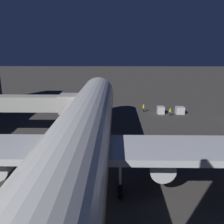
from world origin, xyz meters
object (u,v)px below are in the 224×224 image
at_px(jet_bridge, 21,103).
at_px(baggage_container_near_belt, 180,110).
at_px(traffic_cone_nose_port, 109,114).
at_px(baggage_container_mid_row, 161,110).
at_px(ground_crew_by_belt_loader, 170,112).
at_px(traffic_cone_nose_starboard, 90,114).
at_px(airliner_at_gate, 80,138).
at_px(ground_crew_near_nose_gear, 144,108).

distance_m(jet_bridge, baggage_container_near_belt, 34.37).
height_order(baggage_container_near_belt, traffic_cone_nose_port, baggage_container_near_belt).
distance_m(jet_bridge, traffic_cone_nose_port, 20.13).
xyz_separation_m(baggage_container_mid_row, ground_crew_by_belt_loader, (-1.77, 1.86, 0.10)).
bearing_deg(traffic_cone_nose_starboard, baggage_container_mid_row, -174.07).
bearing_deg(jet_bridge, traffic_cone_nose_port, -138.34).
bearing_deg(traffic_cone_nose_starboard, baggage_container_near_belt, -175.29).
relative_size(jet_bridge, ground_crew_by_belt_loader, 13.39).
distance_m(jet_bridge, traffic_cone_nose_starboard, 17.24).
xyz_separation_m(airliner_at_gate, ground_crew_near_nose_gear, (-10.22, -31.39, -4.58)).
bearing_deg(ground_crew_by_belt_loader, jet_bridge, 24.35).
xyz_separation_m(airliner_at_gate, ground_crew_by_belt_loader, (-15.80, -28.28, -4.68)).
bearing_deg(ground_crew_near_nose_gear, traffic_cone_nose_starboard, 13.32).
relative_size(jet_bridge, traffic_cone_nose_port, 41.81).
bearing_deg(ground_crew_near_nose_gear, ground_crew_by_belt_loader, 150.86).
relative_size(ground_crew_near_nose_gear, traffic_cone_nose_starboard, 3.45).
bearing_deg(baggage_container_mid_row, ground_crew_by_belt_loader, 133.57).
distance_m(ground_crew_near_nose_gear, traffic_cone_nose_starboard, 12.78).
distance_m(baggage_container_near_belt, ground_crew_near_nose_gear, 8.33).
distance_m(baggage_container_near_belt, traffic_cone_nose_port, 16.35).
bearing_deg(baggage_container_mid_row, traffic_cone_nose_port, 8.11).
height_order(jet_bridge, baggage_container_mid_row, jet_bridge).
distance_m(ground_crew_near_nose_gear, traffic_cone_nose_port, 8.57).
height_order(ground_crew_near_nose_gear, traffic_cone_nose_starboard, ground_crew_near_nose_gear).
xyz_separation_m(jet_bridge, baggage_container_mid_row, (-26.32, -14.57, -4.85)).
height_order(airliner_at_gate, ground_crew_near_nose_gear, airliner_at_gate).
distance_m(baggage_container_near_belt, baggage_container_mid_row, 4.42).
height_order(baggage_container_near_belt, traffic_cone_nose_starboard, baggage_container_near_belt).
bearing_deg(ground_crew_by_belt_loader, traffic_cone_nose_starboard, -0.55).
bearing_deg(jet_bridge, airliner_at_gate, 128.28).
xyz_separation_m(airliner_at_gate, baggage_container_near_belt, (-18.46, -30.15, -4.82)).
bearing_deg(traffic_cone_nose_port, baggage_container_near_belt, -174.02).
height_order(baggage_container_near_belt, ground_crew_near_nose_gear, ground_crew_near_nose_gear).
bearing_deg(jet_bridge, ground_crew_by_belt_loader, -155.65).
distance_m(ground_crew_by_belt_loader, traffic_cone_nose_starboard, 18.01).
relative_size(jet_bridge, ground_crew_near_nose_gear, 12.13).
bearing_deg(airliner_at_gate, jet_bridge, -51.72).
distance_m(baggage_container_mid_row, ground_crew_by_belt_loader, 2.57).
xyz_separation_m(baggage_container_mid_row, traffic_cone_nose_port, (11.83, 1.69, -0.57)).
bearing_deg(baggage_container_near_belt, ground_crew_near_nose_gear, -8.55).
bearing_deg(ground_crew_near_nose_gear, baggage_container_near_belt, 171.45).
distance_m(airliner_at_gate, traffic_cone_nose_starboard, 29.03).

